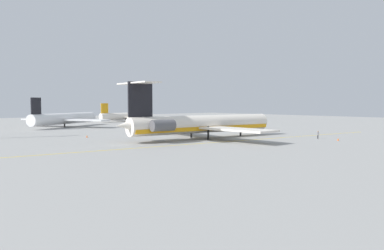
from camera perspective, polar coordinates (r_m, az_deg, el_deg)
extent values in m
plane|color=gray|center=(79.53, 3.28, -2.52)|extent=(312.41, 312.41, 0.00)
cylinder|color=silver|center=(86.09, 1.79, 0.16)|extent=(37.62, 8.06, 3.99)
cone|color=silver|center=(98.64, 10.42, 0.52)|extent=(4.55, 4.26, 3.83)
cone|color=silver|center=(76.09, -9.42, -0.05)|extent=(6.16, 4.01, 3.39)
cube|color=orange|center=(86.15, 1.79, -0.44)|extent=(36.81, 8.04, 0.88)
cube|color=silver|center=(94.95, -1.62, 0.04)|extent=(9.63, 17.57, 0.40)
cube|color=silver|center=(78.82, 6.86, -0.68)|extent=(6.32, 16.66, 0.40)
cylinder|color=#515156|center=(81.65, -6.77, 0.16)|extent=(5.21, 2.85, 2.31)
cube|color=silver|center=(81.04, -6.53, 0.14)|extent=(3.11, 1.59, 0.48)
cylinder|color=#515156|center=(76.11, -4.42, -0.06)|extent=(5.21, 2.85, 2.31)
cube|color=silver|center=(76.70, -4.69, -0.03)|extent=(3.11, 1.59, 0.48)
cube|color=black|center=(77.10, -7.80, 3.85)|extent=(5.42, 0.99, 7.07)
cube|color=silver|center=(79.84, -9.17, 6.16)|extent=(4.35, 6.19, 0.28)
cube|color=silver|center=(74.19, -6.93, 6.39)|extent=(4.35, 6.19, 0.28)
cylinder|color=black|center=(93.63, 7.33, -0.71)|extent=(0.44, 0.44, 3.03)
cylinder|color=black|center=(88.02, -0.13, -0.95)|extent=(0.44, 0.44, 3.03)
cylinder|color=black|center=(82.94, 2.46, -1.23)|extent=(0.44, 0.44, 3.03)
cylinder|color=white|center=(132.68, -18.66, 0.93)|extent=(28.76, 17.80, 3.67)
cone|color=white|center=(145.06, -14.92, 1.19)|extent=(4.30, 4.49, 3.49)
cube|color=white|center=(138.33, -21.54, 0.81)|extent=(11.35, 14.87, 0.44)
cube|color=white|center=(127.44, -15.52, 0.72)|extent=(11.35, 14.87, 0.44)
cube|color=black|center=(122.60, -22.45, 2.68)|extent=(3.70, 2.22, 5.00)
cylinder|color=black|center=(132.76, -18.64, 0.24)|extent=(0.44, 0.44, 2.47)
cylinder|color=silver|center=(164.56, -9.88, 1.33)|extent=(24.98, 3.87, 2.98)
cone|color=silver|center=(171.89, -6.45, 1.45)|extent=(2.53, 2.91, 2.83)
cube|color=silver|center=(170.53, -11.24, 1.28)|extent=(4.73, 11.51, 0.36)
cube|color=silver|center=(158.71, -8.41, 1.16)|extent=(4.73, 11.51, 0.36)
cube|color=orange|center=(158.75, -13.04, 2.48)|extent=(3.25, 0.41, 4.06)
cylinder|color=black|center=(164.61, -9.87, 0.88)|extent=(0.36, 0.36, 2.00)
cylinder|color=black|center=(110.44, 4.69, -0.63)|extent=(0.10, 0.10, 0.84)
cylinder|color=black|center=(110.44, 4.77, -0.63)|extent=(0.10, 0.10, 0.84)
cylinder|color=orange|center=(110.39, 4.73, -0.25)|extent=(0.28, 0.28, 0.66)
sphere|color=brown|center=(110.36, 4.73, -0.01)|extent=(0.26, 0.26, 0.26)
cylinder|color=orange|center=(110.38, 4.64, -0.23)|extent=(0.08, 0.08, 0.56)
cylinder|color=orange|center=(110.39, 4.83, -0.23)|extent=(0.08, 0.08, 0.56)
cylinder|color=black|center=(90.42, 18.47, -1.71)|extent=(0.11, 0.11, 0.85)
cylinder|color=black|center=(90.33, 18.39, -1.71)|extent=(0.11, 0.11, 0.85)
cylinder|color=gray|center=(90.31, 18.44, -1.23)|extent=(0.29, 0.29, 0.67)
sphere|color=#8C6647|center=(90.27, 18.45, -0.93)|extent=(0.26, 0.26, 0.26)
cylinder|color=gray|center=(90.42, 18.54, -1.20)|extent=(0.08, 0.08, 0.57)
cylinder|color=gray|center=(90.19, 18.35, -1.21)|extent=(0.08, 0.08, 0.57)
cone|color=#EA590F|center=(87.54, 21.14, -2.02)|extent=(0.40, 0.40, 0.55)
cone|color=#EA590F|center=(92.12, -15.55, -1.65)|extent=(0.40, 0.40, 0.55)
cone|color=#EA590F|center=(113.27, 4.45, -0.60)|extent=(0.40, 0.40, 0.55)
cube|color=gold|center=(80.60, 5.90, -2.45)|extent=(91.74, 15.22, 0.01)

